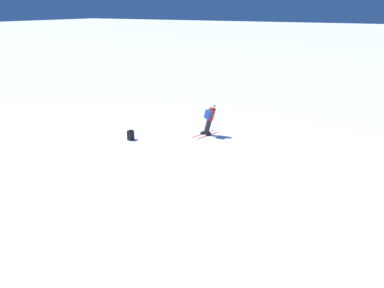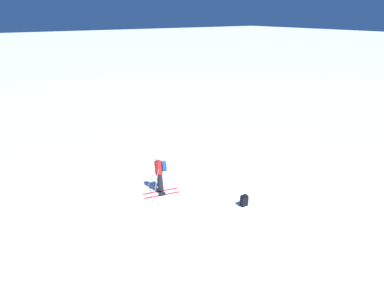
% 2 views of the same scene
% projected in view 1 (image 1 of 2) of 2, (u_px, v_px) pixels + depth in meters
% --- Properties ---
extents(ground_plane, '(300.00, 300.00, 0.00)m').
position_uv_depth(ground_plane, '(190.00, 132.00, 19.78)').
color(ground_plane, white).
extents(skier, '(1.25, 1.74, 1.78)m').
position_uv_depth(skier, '(210.00, 118.00, 18.81)').
color(skier, red).
rests_on(skier, ground).
extents(spare_backpack, '(0.24, 0.31, 0.50)m').
position_uv_depth(spare_backpack, '(131.00, 135.00, 18.51)').
color(spare_backpack, black).
rests_on(spare_backpack, ground).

